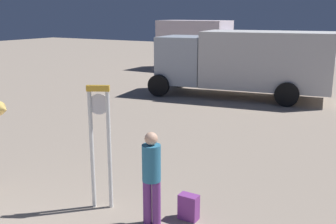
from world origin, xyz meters
The scene contains 5 objects.
standing_clock centered at (0.22, 2.94, 1.32)m, with size 0.38×0.25×2.20m.
person_near_clock centered at (1.29, 2.89, 0.88)m, with size 0.30×0.30×1.57m.
backpack centered at (1.74, 3.34, 0.21)m, with size 0.33×0.23×0.44m.
box_truck_near centered at (-1.06, 13.51, 1.51)m, with size 7.45×3.59×2.68m.
box_truck_far centered at (-5.84, 19.86, 1.60)m, with size 6.43×2.45×2.97m.
Camera 1 is at (4.55, -2.07, 3.36)m, focal length 42.64 mm.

